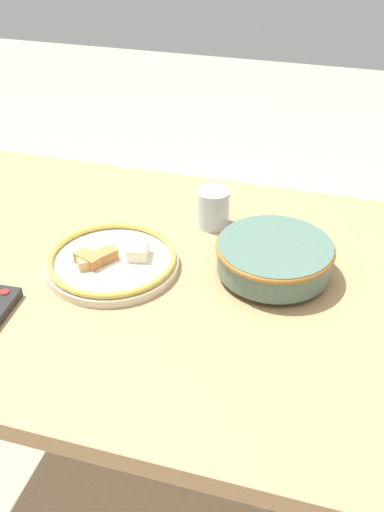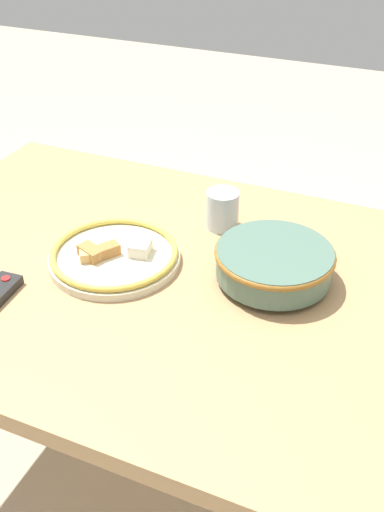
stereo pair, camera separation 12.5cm
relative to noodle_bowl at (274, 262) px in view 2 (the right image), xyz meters
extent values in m
plane|color=#B7A88E|center=(0.17, 0.06, -0.76)|extent=(8.00, 8.00, 0.00)
cube|color=tan|center=(0.17, 0.06, -0.07)|extent=(1.44, 0.91, 0.04)
cylinder|color=tan|center=(0.83, -0.32, -0.42)|extent=(0.06, 0.06, 0.67)
cylinder|color=#4C6B5B|center=(0.00, 0.00, -0.04)|extent=(0.11, 0.11, 0.01)
cylinder|color=#4C6B5B|center=(0.00, 0.00, 0.00)|extent=(0.24, 0.24, 0.06)
cylinder|color=#C67A33|center=(0.00, 0.00, 0.00)|extent=(0.22, 0.22, 0.05)
torus|color=#936023|center=(0.00, 0.00, 0.02)|extent=(0.25, 0.25, 0.01)
cylinder|color=beige|center=(0.34, 0.07, -0.04)|extent=(0.29, 0.29, 0.02)
torus|color=gold|center=(0.34, 0.07, -0.02)|extent=(0.28, 0.28, 0.01)
cube|color=#B2753D|center=(0.35, 0.08, -0.01)|extent=(0.05, 0.05, 0.03)
cube|color=#B2753D|center=(0.38, 0.10, -0.01)|extent=(0.07, 0.05, 0.02)
cube|color=tan|center=(0.38, 0.11, -0.02)|extent=(0.05, 0.05, 0.02)
cube|color=silver|center=(0.29, 0.04, -0.01)|extent=(0.05, 0.06, 0.03)
cylinder|color=red|center=(0.50, 0.24, -0.02)|extent=(0.02, 0.02, 0.00)
cylinder|color=silver|center=(0.17, -0.16, 0.00)|extent=(0.08, 0.08, 0.09)
camera|label=1|loc=(-0.13, 1.04, 0.71)|focal=42.00mm
camera|label=2|loc=(-0.24, 0.99, 0.71)|focal=42.00mm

